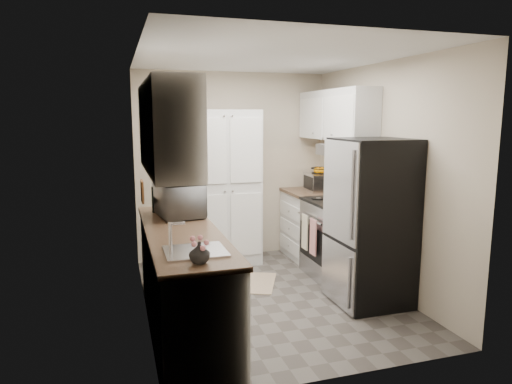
% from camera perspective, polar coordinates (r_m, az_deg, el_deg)
% --- Properties ---
extents(ground, '(3.20, 3.20, 0.00)m').
position_cam_1_polar(ground, '(5.03, 1.82, -12.95)').
color(ground, '#56514C').
rests_on(ground, ground).
extents(room_shell, '(2.64, 3.24, 2.52)m').
position_cam_1_polar(room_shell, '(4.65, 1.76, 5.86)').
color(room_shell, beige).
rests_on(room_shell, ground).
extents(pantry_cabinet, '(0.90, 0.55, 2.00)m').
position_cam_1_polar(pantry_cabinet, '(5.93, -4.09, 0.52)').
color(pantry_cabinet, silver).
rests_on(pantry_cabinet, ground).
extents(base_cabinet_left, '(0.60, 2.30, 0.88)m').
position_cam_1_polar(base_cabinet_left, '(4.27, -9.11, -10.93)').
color(base_cabinet_left, silver).
rests_on(base_cabinet_left, ground).
extents(countertop_left, '(0.63, 2.33, 0.04)m').
position_cam_1_polar(countertop_left, '(4.13, -9.27, -4.93)').
color(countertop_left, brown).
rests_on(countertop_left, base_cabinet_left).
extents(base_cabinet_right, '(0.60, 0.80, 0.88)m').
position_cam_1_polar(base_cabinet_right, '(6.30, 6.86, -4.19)').
color(base_cabinet_right, silver).
rests_on(base_cabinet_right, ground).
extents(countertop_right, '(0.63, 0.83, 0.04)m').
position_cam_1_polar(countertop_right, '(6.21, 6.94, -0.06)').
color(countertop_right, brown).
rests_on(countertop_right, base_cabinet_right).
extents(electric_range, '(0.71, 0.78, 1.13)m').
position_cam_1_polar(electric_range, '(5.59, 10.07, -5.63)').
color(electric_range, '#B7B7BC').
rests_on(electric_range, ground).
extents(refrigerator, '(0.70, 0.72, 1.70)m').
position_cam_1_polar(refrigerator, '(4.81, 14.18, -3.67)').
color(refrigerator, '#B7B7BC').
rests_on(refrigerator, ground).
extents(microwave, '(0.50, 0.66, 0.34)m').
position_cam_1_polar(microwave, '(4.67, -9.56, -0.90)').
color(microwave, silver).
rests_on(microwave, countertop_left).
extents(wine_bottle, '(0.09, 0.09, 0.34)m').
position_cam_1_polar(wine_bottle, '(4.89, -12.44, -0.51)').
color(wine_bottle, black).
rests_on(wine_bottle, countertop_left).
extents(flower_vase, '(0.16, 0.16, 0.15)m').
position_cam_1_polar(flower_vase, '(3.17, -7.08, -7.52)').
color(flower_vase, silver).
rests_on(flower_vase, countertop_left).
extents(cutting_board, '(0.04, 0.23, 0.28)m').
position_cam_1_polar(cutting_board, '(5.01, -9.25, -0.51)').
color(cutting_board, '#3E8332').
rests_on(cutting_board, countertop_left).
extents(toaster_oven, '(0.35, 0.44, 0.24)m').
position_cam_1_polar(toaster_oven, '(6.20, 7.93, 1.22)').
color(toaster_oven, silver).
rests_on(toaster_oven, countertop_right).
extents(fruit_basket, '(0.33, 0.33, 0.11)m').
position_cam_1_polar(fruit_basket, '(6.19, 8.13, 2.86)').
color(fruit_basket, '#FF9400').
rests_on(fruit_basket, toaster_oven).
extents(kitchen_mat, '(0.67, 0.80, 0.01)m').
position_cam_1_polar(kitchen_mat, '(5.41, -0.05, -11.26)').
color(kitchen_mat, tan).
rests_on(kitchen_mat, ground).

